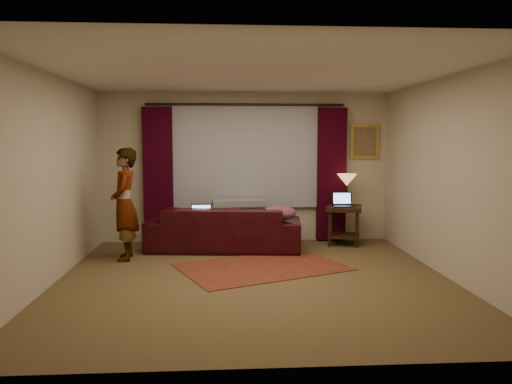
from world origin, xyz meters
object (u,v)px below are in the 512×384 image
laptop_sofa (201,213)px  person (125,204)px  end_table (344,225)px  sofa (224,219)px  laptop_table (343,200)px  tiffany_lamp (347,190)px

laptop_sofa → person: bearing=-157.2°
end_table → person: (-3.50, -0.84, 0.50)m
end_table → sofa: bearing=-172.8°
end_table → laptop_table: (-0.04, -0.10, 0.45)m
sofa → laptop_table: (1.99, 0.15, 0.29)m
sofa → laptop_sofa: 0.40m
laptop_sofa → tiffany_lamp: tiffany_lamp is taller
end_table → tiffany_lamp: (0.06, 0.07, 0.60)m
sofa → laptop_sofa: (-0.37, -0.09, 0.12)m
sofa → laptop_table: sofa is taller
laptop_sofa → laptop_table: size_ratio=1.03×
end_table → tiffany_lamp: 0.61m
sofa → person: 1.62m
laptop_table → laptop_sofa: bearing=-171.6°
laptop_table → tiffany_lamp: bearing=62.8°
tiffany_lamp → laptop_table: (-0.10, -0.17, -0.15)m
laptop_table → person: bearing=-165.5°
sofa → laptop_sofa: sofa is taller
sofa → laptop_sofa: bearing=20.0°
end_table → laptop_sofa: bearing=-171.8°
laptop_sofa → laptop_table: 2.37m
laptop_sofa → tiffany_lamp: (2.45, 0.42, 0.32)m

